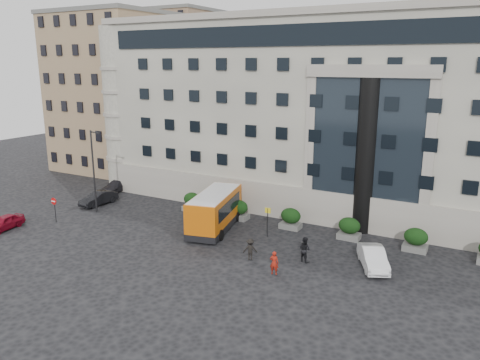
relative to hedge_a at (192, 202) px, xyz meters
The scene contains 23 objects.
ground 8.81m from the hedge_a, 62.85° to the right, with size 120.00×120.00×0.00m, color black.
civic_building 19.15m from the hedge_a, 54.85° to the left, with size 44.00×24.00×18.00m, color gray.
entrance_column 17.13m from the hedge_a, ahead, with size 1.80×1.80×13.00m, color black.
apartment_near 25.12m from the hedge_a, 148.62° to the left, with size 14.00×14.00×20.00m, color #937555.
apartment_far 39.27m from the hedge_a, 127.29° to the left, with size 13.00×13.00×22.00m, color brown.
hedge_a is the anchor object (origin of this frame).
hedge_b 5.20m from the hedge_a, ahead, with size 1.80×1.26×1.84m.
hedge_c 10.40m from the hedge_a, ahead, with size 1.80×1.26×1.84m.
hedge_d 15.60m from the hedge_a, ahead, with size 1.80×1.26×1.84m.
hedge_e 20.80m from the hedge_a, ahead, with size 1.80×1.26×1.84m.
street_lamp 9.89m from the hedge_a, 148.84° to the right, with size 1.16×0.18×8.00m.
bus_stop_sign 9.94m from the hedge_a, 16.42° to the right, with size 0.50×0.08×2.52m.
no_entry_sign 12.64m from the hedge_a, 135.52° to the right, with size 0.64×0.16×2.32m.
minibus 5.78m from the hedge_a, 35.26° to the right, with size 4.38×8.17×3.24m.
red_truck 12.45m from the hedge_a, 140.47° to the left, with size 2.57×5.31×2.84m.
parked_car_a 16.77m from the hedge_a, 132.61° to the right, with size 1.50×3.73×1.27m, color maroon.
parked_car_b 10.00m from the hedge_a, 162.67° to the right, with size 1.44×4.12×1.36m, color black.
parked_car_c 11.76m from the hedge_a, behind, with size 1.75×4.32×1.25m, color black.
parked_car_d 13.89m from the hedge_a, 159.40° to the left, with size 2.10×4.56×1.27m, color black.
white_taxi 19.22m from the hedge_a, 13.82° to the right, with size 1.53×4.37×1.44m, color white.
pedestrian_a 15.83m from the hedge_a, 34.78° to the right, with size 0.62×0.40×1.69m, color #9E1C0F.
pedestrian_b 15.25m from the hedge_a, 23.11° to the right, with size 0.92×0.71×1.89m, color black.
pedestrian_c 12.94m from the hedge_a, 36.31° to the right, with size 1.06×0.61×1.64m, color black.
Camera 1 is at (21.27, -28.27, 14.18)m, focal length 35.00 mm.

